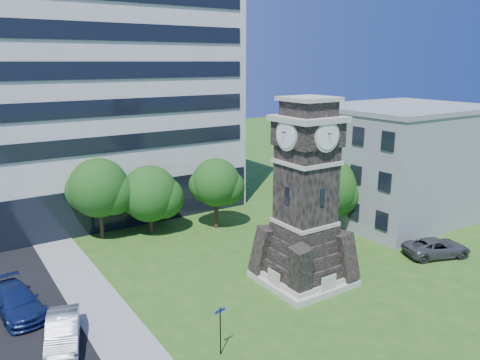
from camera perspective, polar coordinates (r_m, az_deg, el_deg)
ground at (r=29.33m, az=5.68°, el=-15.01°), size 160.00×160.00×0.00m
sidewalk at (r=29.35m, az=-16.18°, el=-15.46°), size 3.00×70.00×0.06m
clock_tower at (r=30.44m, az=7.96°, el=-3.12°), size 5.40×5.40×12.22m
office_tall at (r=47.41m, az=-17.79°, el=13.52°), size 26.20×15.11×28.60m
office_low at (r=46.57m, az=18.91°, el=2.23°), size 15.20×12.20×10.40m
car_street_mid at (r=27.04m, az=-20.79°, el=-16.86°), size 2.75×4.79×1.49m
car_street_north at (r=30.89m, az=-25.59°, el=-13.22°), size 2.89×5.62×1.56m
car_east_lot at (r=38.55m, az=22.86°, el=-7.59°), size 5.47×3.90×1.39m
park_bench at (r=31.05m, az=9.16°, el=-12.25°), size 1.98×0.53×1.02m
street_sign at (r=24.25m, az=-2.42°, el=-17.30°), size 0.62×0.06×2.59m
tree_nw at (r=39.62m, az=-16.73°, el=-1.14°), size 5.32×4.83×6.78m
tree_nc at (r=40.09m, az=-10.84°, el=-1.82°), size 5.26×4.78×5.90m
tree_ne at (r=40.52m, az=-2.88°, el=-0.52°), size 4.62×4.20×6.25m
tree_east at (r=40.89m, az=10.57°, el=-1.08°), size 5.84×5.31×6.46m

